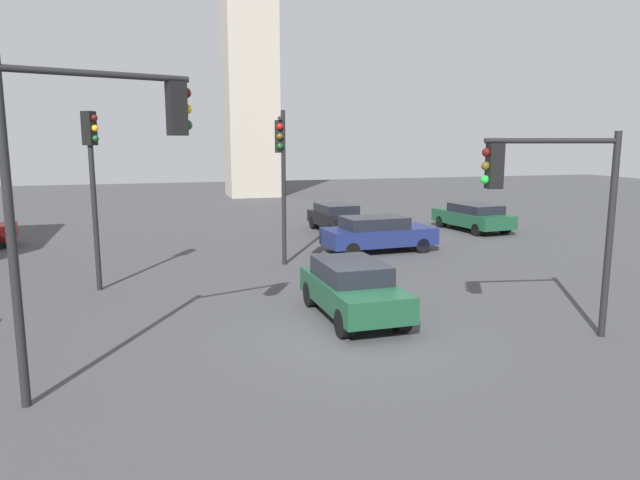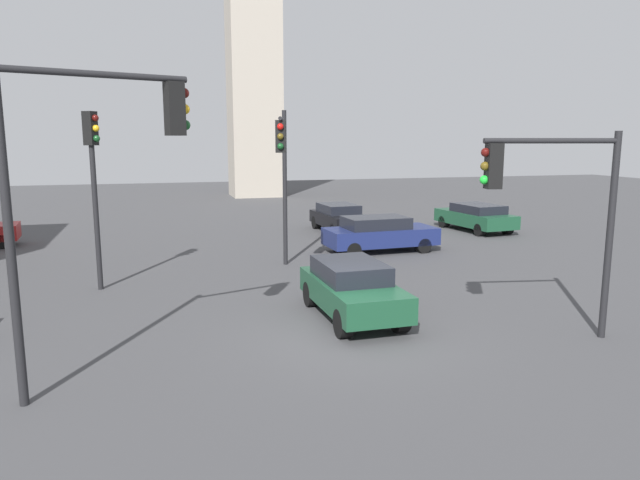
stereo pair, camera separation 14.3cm
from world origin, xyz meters
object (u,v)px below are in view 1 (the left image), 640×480
at_px(traffic_light_2, 282,160).
at_px(traffic_light_3, 552,192).
at_px(traffic_light_1, 94,161).
at_px(car_4, 353,288).
at_px(car_5, 337,217).
at_px(car_1, 378,233).
at_px(car_3, 473,216).
at_px(traffic_light_0, 92,168).

relative_size(traffic_light_2, traffic_light_3, 1.18).
distance_m(traffic_light_1, car_4, 7.36).
bearing_deg(traffic_light_1, car_5, 40.25).
relative_size(traffic_light_2, car_1, 1.21).
xyz_separation_m(traffic_light_2, traffic_light_3, (4.30, -8.40, -0.49)).
bearing_deg(car_5, car_4, -19.82).
relative_size(traffic_light_3, car_4, 1.18).
height_order(traffic_light_3, car_4, traffic_light_3).
bearing_deg(car_3, traffic_light_3, 148.49).
bearing_deg(traffic_light_1, traffic_light_2, 38.93).
xyz_separation_m(car_1, car_3, (6.84, 3.91, -0.04)).
xyz_separation_m(traffic_light_1, car_4, (5.88, 2.78, -3.44)).
xyz_separation_m(traffic_light_1, car_3, (16.80, 14.96, -3.48)).
relative_size(traffic_light_0, traffic_light_1, 0.92).
height_order(car_4, car_5, car_4).
bearing_deg(car_5, car_1, -3.81).
bearing_deg(car_4, traffic_light_3, 52.20).
distance_m(traffic_light_2, car_3, 13.62).
bearing_deg(traffic_light_1, traffic_light_3, -18.86).
relative_size(car_1, car_3, 1.00).
height_order(traffic_light_0, traffic_light_3, traffic_light_0).
bearing_deg(car_5, car_3, 73.03).
xyz_separation_m(traffic_light_1, car_1, (9.95, 11.05, -3.45)).
distance_m(car_1, car_4, 9.22).
bearing_deg(traffic_light_1, traffic_light_0, 76.38).
distance_m(traffic_light_0, car_5, 14.25).
bearing_deg(traffic_light_3, car_4, -26.65).
distance_m(traffic_light_2, car_1, 6.22).
distance_m(traffic_light_3, car_3, 16.84).
distance_m(traffic_light_2, car_5, 10.01).
bearing_deg(car_5, traffic_light_1, -34.27).
bearing_deg(traffic_light_0, car_1, 50.84).
height_order(traffic_light_2, car_3, traffic_light_2).
bearing_deg(car_1, traffic_light_2, -152.78).
height_order(car_3, car_5, car_5).
height_order(traffic_light_0, car_3, traffic_light_0).
height_order(traffic_light_0, traffic_light_1, traffic_light_1).
xyz_separation_m(traffic_light_3, car_5, (0.41, 16.65, -2.69)).
xyz_separation_m(car_1, car_4, (-4.07, -8.27, 0.01)).
height_order(traffic_light_3, car_3, traffic_light_3).
xyz_separation_m(car_4, car_5, (4.13, 13.84, -0.04)).
xyz_separation_m(traffic_light_0, car_1, (10.64, 3.35, -3.00)).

